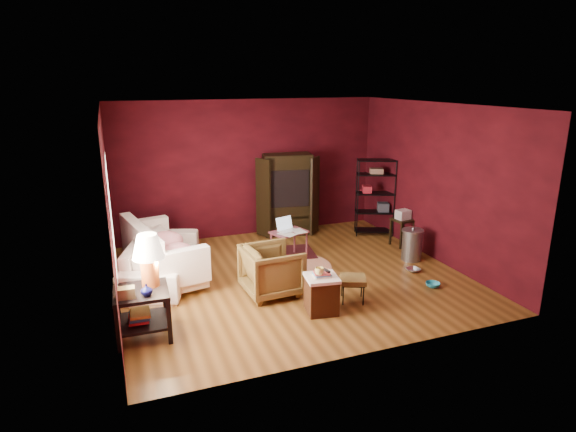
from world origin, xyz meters
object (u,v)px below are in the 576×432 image
laptop_desk (289,234)px  tv_armoire (287,193)px  armchair (272,268)px  sofa (161,251)px  wire_shelving (376,194)px  hamper (321,293)px  side_table (145,276)px

laptop_desk → tv_armoire: bearing=53.1°
armchair → laptop_desk: size_ratio=1.08×
sofa → armchair: 1.96m
armchair → laptop_desk: (0.76, 1.28, 0.06)m
sofa → wire_shelving: size_ratio=1.44×
armchair → hamper: armchair is taller
hamper → laptop_desk: (0.29, 2.10, 0.20)m
hamper → wire_shelving: 3.83m
armchair → side_table: size_ratio=0.63×
laptop_desk → tv_armoire: tv_armoire is taller
side_table → laptop_desk: side_table is taller
hamper → wire_shelving: bearing=48.5°
side_table → tv_armoire: bearing=46.3°
sofa → armchair: (1.50, -1.26, -0.03)m
tv_armoire → sofa: bearing=-142.7°
sofa → laptop_desk: sofa is taller
armchair → tv_armoire: bearing=-28.5°
sofa → tv_armoire: (2.76, 1.45, 0.43)m
wire_shelving → tv_armoire: bearing=179.8°
tv_armoire → side_table: bearing=-124.1°
sofa → side_table: 1.90m
armchair → tv_armoire: tv_armoire is taller
laptop_desk → sofa: bearing=163.0°
armchair → laptop_desk: 1.49m
sofa → armchair: sofa is taller
sofa → wire_shelving: (4.47, 0.75, 0.43)m
laptop_desk → hamper: bearing=-115.4°
side_table → hamper: bearing=-6.1°
sofa → laptop_desk: 2.26m
armchair → tv_armoire: size_ratio=0.49×
hamper → wire_shelving: size_ratio=0.39×
side_table → hamper: side_table is taller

